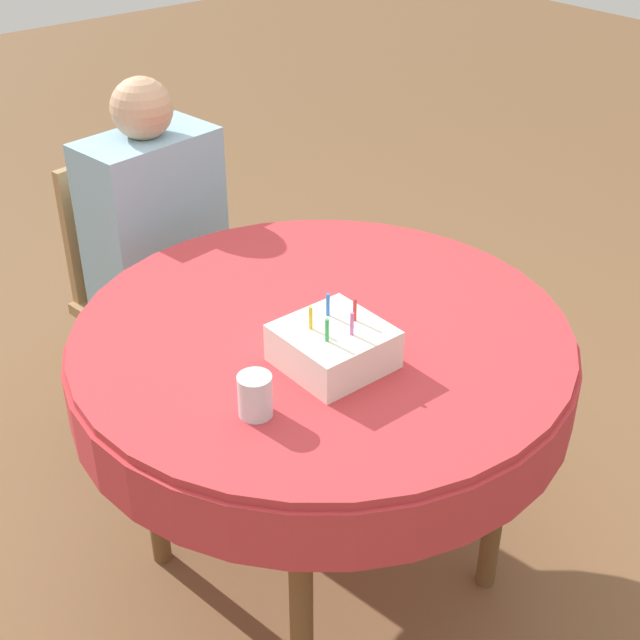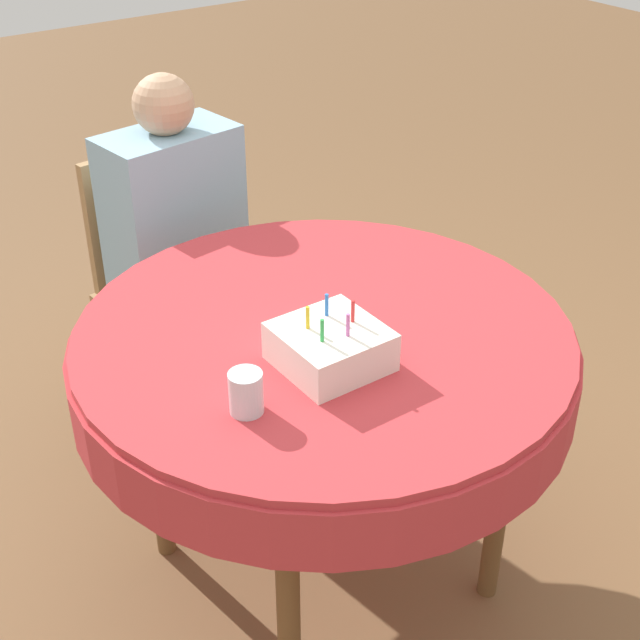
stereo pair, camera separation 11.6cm
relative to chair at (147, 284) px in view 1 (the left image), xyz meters
name	(u,v)px [view 1 (the left image)]	position (x,y,z in m)	size (l,w,h in m)	color
ground_plane	(321,569)	(-0.05, -0.92, -0.46)	(12.00, 12.00, 0.00)	brown
dining_table	(322,361)	(-0.05, -0.92, 0.22)	(1.14, 1.14, 0.77)	#BC3338
chair	(147,284)	(0.00, 0.00, 0.00)	(0.47, 0.47, 0.85)	#A37A4C
person	(159,233)	(0.01, -0.09, 0.21)	(0.42, 0.35, 1.13)	tan
birthday_cake	(333,346)	(-0.12, -1.05, 0.36)	(0.21, 0.21, 0.14)	white
drinking_glass	(255,395)	(-0.35, -1.08, 0.36)	(0.07, 0.07, 0.09)	silver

